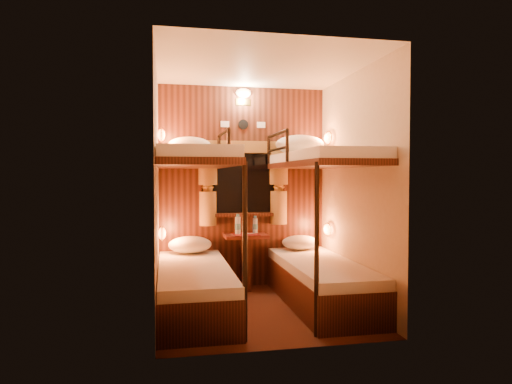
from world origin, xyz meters
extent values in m
plane|color=#3A190F|center=(0.00, 0.00, 0.00)|extent=(2.10, 2.10, 0.00)
plane|color=silver|center=(0.00, 0.00, 2.40)|extent=(2.10, 2.10, 0.00)
plane|color=#C6B293|center=(0.00, 1.05, 1.20)|extent=(2.40, 0.00, 2.40)
plane|color=#C6B293|center=(0.00, -1.05, 1.20)|extent=(2.40, 0.00, 2.40)
plane|color=#C6B293|center=(-1.00, 0.00, 1.20)|extent=(0.00, 2.40, 2.40)
plane|color=#C6B293|center=(1.00, 0.00, 1.20)|extent=(0.00, 2.40, 2.40)
cube|color=black|center=(0.00, 1.04, 1.20)|extent=(2.00, 0.03, 2.40)
cube|color=black|center=(-0.65, 0.07, 0.17)|extent=(0.70, 1.90, 0.35)
cube|color=silver|center=(-0.65, 0.07, 0.40)|extent=(0.68, 1.88, 0.10)
cube|color=black|center=(-0.65, 0.07, 1.45)|extent=(0.70, 1.90, 0.06)
cube|color=silver|center=(-0.65, 0.07, 1.53)|extent=(0.68, 1.88, 0.10)
cylinder|color=black|center=(-0.30, -0.83, 0.72)|extent=(0.04, 0.04, 1.45)
cylinder|color=black|center=(-0.30, 0.95, 1.64)|extent=(0.04, 0.04, 0.32)
cylinder|color=black|center=(-0.30, 0.10, 1.64)|extent=(0.04, 0.04, 0.32)
cylinder|color=black|center=(-0.30, 0.53, 1.80)|extent=(0.04, 0.85, 0.04)
cylinder|color=black|center=(-0.30, 0.53, 1.63)|extent=(0.03, 0.85, 0.03)
cube|color=black|center=(0.65, 0.07, 0.17)|extent=(0.70, 1.90, 0.35)
cube|color=silver|center=(0.65, 0.07, 0.40)|extent=(0.68, 1.88, 0.10)
cube|color=black|center=(0.65, 0.07, 1.45)|extent=(0.70, 1.90, 0.06)
cube|color=silver|center=(0.65, 0.07, 1.53)|extent=(0.68, 1.88, 0.10)
cylinder|color=black|center=(0.30, -0.83, 0.72)|extent=(0.04, 0.04, 1.45)
cylinder|color=black|center=(0.30, 0.95, 1.64)|extent=(0.04, 0.04, 0.32)
cylinder|color=black|center=(0.30, 0.10, 1.64)|extent=(0.04, 0.04, 0.32)
cylinder|color=black|center=(0.30, 0.53, 1.80)|extent=(0.04, 0.85, 0.04)
cylinder|color=black|center=(0.30, 0.53, 1.63)|extent=(0.03, 0.85, 0.03)
cube|color=black|center=(0.00, 1.02, 1.25)|extent=(0.98, 0.02, 0.78)
cube|color=black|center=(0.00, 1.01, 1.25)|extent=(0.90, 0.01, 0.70)
cube|color=black|center=(0.00, 0.97, 0.87)|extent=(1.00, 0.12, 0.04)
cube|color=olive|center=(0.00, 0.98, 1.68)|extent=(1.10, 0.06, 0.14)
cylinder|color=olive|center=(-0.43, 0.97, 1.43)|extent=(0.22, 0.22, 0.40)
cylinder|color=olive|center=(-0.43, 0.97, 1.20)|extent=(0.11, 0.11, 0.12)
cylinder|color=olive|center=(-0.43, 0.97, 0.95)|extent=(0.20, 0.20, 0.40)
torus|color=#AC8832|center=(-0.43, 0.97, 1.20)|extent=(0.14, 0.14, 0.02)
cylinder|color=olive|center=(0.43, 0.97, 1.43)|extent=(0.22, 0.22, 0.40)
cylinder|color=olive|center=(0.43, 0.97, 1.20)|extent=(0.11, 0.11, 0.12)
cylinder|color=olive|center=(0.43, 0.97, 0.95)|extent=(0.20, 0.20, 0.40)
torus|color=#AC8832|center=(0.43, 0.97, 1.20)|extent=(0.14, 0.14, 0.02)
cylinder|color=black|center=(0.00, 1.02, 1.95)|extent=(0.12, 0.02, 0.12)
cube|color=silver|center=(-0.22, 1.02, 1.95)|extent=(0.10, 0.01, 0.07)
cube|color=silver|center=(0.22, 1.02, 1.95)|extent=(0.10, 0.01, 0.07)
cube|color=#AC8832|center=(0.00, 1.02, 2.22)|extent=(0.18, 0.01, 0.08)
ellipsoid|color=#FFCC8C|center=(0.00, 1.00, 2.32)|extent=(0.18, 0.09, 0.11)
ellipsoid|color=orange|center=(-0.96, 0.70, 0.70)|extent=(0.08, 0.20, 0.13)
torus|color=#AC8832|center=(-0.96, 0.70, 0.70)|extent=(0.02, 0.17, 0.17)
ellipsoid|color=orange|center=(-0.96, 0.70, 1.78)|extent=(0.08, 0.20, 0.13)
torus|color=#AC8832|center=(-0.96, 0.70, 1.78)|extent=(0.02, 0.17, 0.17)
ellipsoid|color=orange|center=(0.96, 0.70, 0.70)|extent=(0.08, 0.20, 0.13)
torus|color=#AC8832|center=(0.96, 0.70, 0.70)|extent=(0.02, 0.17, 0.17)
ellipsoid|color=orange|center=(0.96, 0.70, 1.78)|extent=(0.08, 0.20, 0.13)
torus|color=#AC8832|center=(0.96, 0.70, 1.78)|extent=(0.02, 0.17, 0.17)
cube|color=maroon|center=(0.00, 0.85, 0.63)|extent=(0.50, 0.34, 0.04)
cube|color=black|center=(0.00, 0.85, 0.30)|extent=(0.08, 0.30, 0.61)
cube|color=maroon|center=(0.00, 0.85, 0.65)|extent=(0.30, 0.34, 0.01)
cylinder|color=#99BFE5|center=(-0.09, 0.86, 0.75)|extent=(0.07, 0.07, 0.20)
cylinder|color=#3E88BC|center=(-0.09, 0.86, 0.74)|extent=(0.07, 0.07, 0.07)
cylinder|color=#3E88BC|center=(-0.09, 0.86, 0.87)|extent=(0.04, 0.04, 0.03)
cylinder|color=#99BFE5|center=(0.12, 0.91, 0.74)|extent=(0.06, 0.06, 0.18)
cylinder|color=#3E88BC|center=(0.12, 0.91, 0.73)|extent=(0.06, 0.06, 0.06)
cylinder|color=#3E88BC|center=(0.12, 0.91, 0.85)|extent=(0.03, 0.03, 0.03)
cube|color=silver|center=(0.08, 0.88, 0.65)|extent=(0.09, 0.08, 0.01)
cube|color=silver|center=(0.02, 0.88, 0.65)|extent=(0.09, 0.08, 0.01)
ellipsoid|color=white|center=(-0.65, 0.80, 0.55)|extent=(0.49, 0.35, 0.19)
ellipsoid|color=white|center=(0.65, 0.81, 0.54)|extent=(0.43, 0.31, 0.17)
ellipsoid|color=white|center=(-0.65, 0.81, 1.68)|extent=(0.48, 0.34, 0.19)
ellipsoid|color=white|center=(0.65, 0.82, 1.70)|extent=(0.59, 0.42, 0.23)
camera|label=1|loc=(-0.92, -4.40, 1.33)|focal=32.00mm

